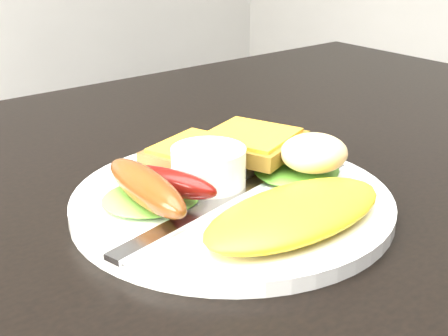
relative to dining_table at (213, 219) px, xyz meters
name	(u,v)px	position (x,y,z in m)	size (l,w,h in m)	color
dining_table	(213,219)	(0.00, 0.00, 0.00)	(1.20, 0.80, 0.04)	black
plate	(232,202)	(0.00, -0.03, 0.03)	(0.26, 0.26, 0.01)	white
lettuce_left	(151,198)	(-0.06, 0.00, 0.04)	(0.08, 0.07, 0.01)	#3D9720
lettuce_right	(297,170)	(0.07, -0.03, 0.04)	(0.08, 0.07, 0.01)	#55952A
omelette	(296,213)	(0.00, -0.09, 0.04)	(0.16, 0.08, 0.02)	yellow
sausage_a	(146,187)	(-0.07, -0.01, 0.05)	(0.03, 0.11, 0.03)	brown
sausage_b	(167,182)	(-0.05, -0.01, 0.05)	(0.02, 0.09, 0.02)	maroon
ramekin	(209,169)	(-0.01, 0.00, 0.05)	(0.06, 0.06, 0.04)	white
toast_a	(201,156)	(0.02, 0.05, 0.04)	(0.08, 0.08, 0.01)	brown
toast_b	(251,143)	(0.06, 0.02, 0.05)	(0.08, 0.08, 0.01)	brown
potato_salad	(314,153)	(0.07, -0.04, 0.06)	(0.06, 0.05, 0.03)	#F4EAAE
fork	(202,212)	(-0.04, -0.04, 0.03)	(0.18, 0.01, 0.00)	#ADAFB7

